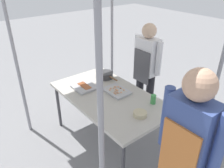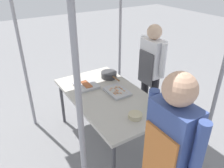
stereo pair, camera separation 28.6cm
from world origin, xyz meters
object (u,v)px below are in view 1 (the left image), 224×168
Objects in this scene: tray_meat_skewers at (117,91)px; stall_table at (109,99)px; customer_nearby at (186,150)px; drink_cup_near_edge at (153,99)px; condiment_bowl at (140,114)px; tray_grilled_sausages at (84,87)px; vendor_woman at (146,66)px; cooking_wok at (105,75)px.

stall_table is at bearing -88.87° from tray_meat_skewers.
customer_nearby is (1.33, -0.41, 0.23)m from tray_meat_skewers.
stall_table is at bearing 168.07° from customer_nearby.
customer_nearby is at bearing -34.63° from drink_cup_near_edge.
condiment_bowl is at bearing -0.40° from stall_table.
stall_table is 0.40m from tray_grilled_sausages.
drink_cup_near_edge is at bearing 32.60° from stall_table.
drink_cup_near_edge is 0.81m from vendor_woman.
tray_grilled_sausages is at bearing -158.46° from stall_table.
tray_grilled_sausages is 0.78× the size of cooking_wok.
stall_table is at bearing -147.40° from drink_cup_near_edge.
stall_table is at bearing 99.61° from vendor_woman.
cooking_wok reaches higher than tray_meat_skewers.
drink_cup_near_edge is (0.48, 0.18, 0.04)m from tray_meat_skewers.
drink_cup_near_edge reaches higher than tray_meat_skewers.
vendor_woman reaches higher than condiment_bowl.
drink_cup_near_edge reaches higher than stall_table.
vendor_woman reaches higher than tray_meat_skewers.
cooking_wok is at bearing 148.37° from stall_table.
stall_table is 0.15m from tray_meat_skewers.
drink_cup_near_edge is (0.91, 0.04, 0.01)m from cooking_wok.
cooking_wok is 0.25× the size of vendor_woman.
drink_cup_near_edge is at bearing 140.40° from vendor_woman.
cooking_wok is 1.04m from condiment_bowl.
drink_cup_near_edge is 0.07× the size of customer_nearby.
tray_grilled_sausages is at bearing -142.90° from tray_meat_skewers.
condiment_bowl is (1.00, -0.27, -0.02)m from cooking_wok.
drink_cup_near_edge is at bearing 28.11° from tray_grilled_sausages.
stall_table is 1.39m from customer_nearby.
stall_table is 0.57m from condiment_bowl.
drink_cup_near_edge is 0.08× the size of vendor_woman.
customer_nearby reaches higher than stall_table.
condiment_bowl is at bearing -13.18° from tray_meat_skewers.
customer_nearby is (1.76, -0.55, 0.20)m from cooking_wok.
tray_grilled_sausages reaches higher than tray_meat_skewers.
cooking_wok is 0.63m from vendor_woman.
cooking_wok is (-0.43, 0.14, 0.03)m from tray_meat_skewers.
tray_meat_skewers is 0.51m from drink_cup_near_edge.
condiment_bowl is 0.84m from customer_nearby.
stall_table is 4.10× the size of cooking_wok.
tray_meat_skewers is at bearing -17.88° from cooking_wok.
tray_grilled_sausages is at bearing -171.47° from condiment_bowl.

